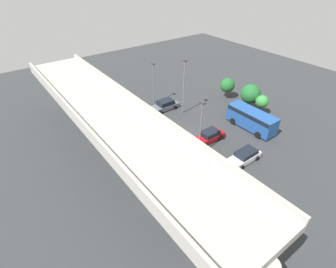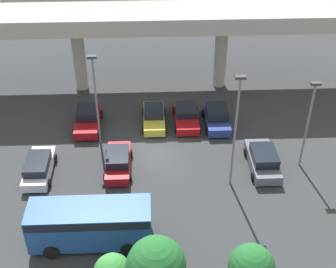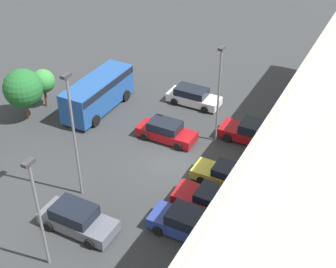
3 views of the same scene
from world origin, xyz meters
The scene contains 16 objects.
ground_plane centered at (0.00, 0.00, 0.00)m, with size 86.14×86.14×0.00m, color #2D3033.
highway_overpass centered at (0.00, 11.04, 6.73)m, with size 41.38×7.17×8.16m.
parked_car_0 centered at (-8.50, -2.12, 0.73)m, with size 2.06×4.65×1.51m.
parked_car_1 centered at (-5.46, 4.19, 0.75)m, with size 2.22×4.55×1.65m.
parked_car_2 centered at (-2.63, -1.68, 0.72)m, with size 2.05×4.63×1.54m.
parked_car_3 centered at (0.18, 4.48, 0.67)m, with size 2.05×4.63×1.44m.
parked_car_4 centered at (2.98, 4.50, 0.68)m, with size 2.20×4.72×1.45m.
parked_car_5 centered at (5.57, 3.99, 0.75)m, with size 2.19×4.38×1.61m.
parked_car_6 centered at (8.32, -1.99, 0.76)m, with size 2.21×4.85×1.63m.
shuttle_bus centered at (-3.98, -8.87, 1.71)m, with size 7.51×2.76×2.86m.
lamp_post_near_aisle centered at (11.27, -1.81, 4.28)m, with size 0.70×0.35×7.22m.
lamp_post_mid_lot centered at (5.60, -3.71, 5.13)m, with size 0.70×0.35×8.86m.
lamp_post_by_overpass centered at (-4.27, 1.80, 4.59)m, with size 0.70×0.35×7.81m.
tree_front_left centered at (-2.32, -13.26, 2.39)m, with size 2.03×2.03×3.42m.
tree_front_centre centered at (0.01, -13.26, 2.82)m, with size 3.20×3.20×4.42m.
tree_front_right centered at (5.09, -13.34, 2.51)m, with size 2.54×2.54×3.79m.
Camera 1 is at (-23.17, 20.76, 21.49)m, focal length 28.00 mm.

